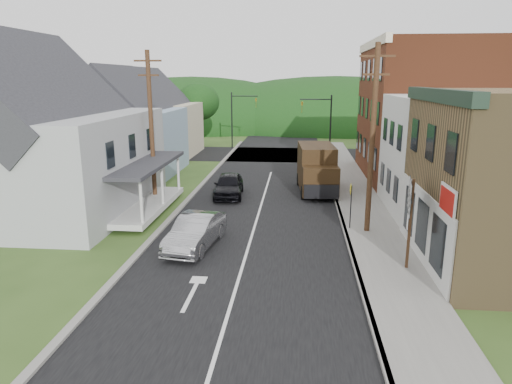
% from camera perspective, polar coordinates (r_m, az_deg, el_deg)
% --- Properties ---
extents(ground, '(120.00, 120.00, 0.00)m').
position_cam_1_polar(ground, '(19.82, -1.28, -7.99)').
color(ground, '#2D4719').
rests_on(ground, ground).
extents(road, '(9.00, 90.00, 0.02)m').
position_cam_1_polar(road, '(29.29, 0.96, -0.66)').
color(road, black).
rests_on(road, ground).
extents(cross_road, '(60.00, 9.00, 0.02)m').
position_cam_1_polar(cross_road, '(45.90, 2.59, 4.71)').
color(cross_road, black).
rests_on(cross_road, ground).
extents(sidewalk_right, '(2.80, 55.00, 0.15)m').
position_cam_1_polar(sidewalk_right, '(27.52, 12.98, -1.84)').
color(sidewalk_right, slate).
rests_on(sidewalk_right, ground).
extents(curb_right, '(0.20, 55.00, 0.15)m').
position_cam_1_polar(curb_right, '(27.37, 10.18, -1.78)').
color(curb_right, slate).
rests_on(curb_right, ground).
extents(curb_left, '(0.30, 55.00, 0.12)m').
position_cam_1_polar(curb_left, '(28.10, -8.86, -1.34)').
color(curb_left, slate).
rests_on(curb_left, ground).
extents(storefront_white, '(8.00, 7.00, 6.50)m').
position_cam_1_polar(storefront_white, '(27.65, 24.66, 4.06)').
color(storefront_white, silver).
rests_on(storefront_white, ground).
extents(storefront_red, '(8.00, 12.00, 10.00)m').
position_cam_1_polar(storefront_red, '(36.50, 20.12, 9.38)').
color(storefront_red, maroon).
rests_on(storefront_red, ground).
extents(house_gray, '(10.20, 12.24, 8.35)m').
position_cam_1_polar(house_gray, '(28.25, -24.91, 6.24)').
color(house_gray, '#A6A8AC').
rests_on(house_gray, ground).
extents(house_blue, '(7.14, 8.16, 7.28)m').
position_cam_1_polar(house_blue, '(37.80, -15.19, 7.88)').
color(house_blue, '#839AB3').
rests_on(house_blue, ground).
extents(house_cream, '(7.14, 8.16, 7.28)m').
position_cam_1_polar(house_cream, '(46.45, -11.92, 9.13)').
color(house_cream, beige).
rests_on(house_cream, ground).
extents(utility_pole_right, '(1.60, 0.26, 9.00)m').
position_cam_1_polar(utility_pole_right, '(22.20, 14.34, 6.42)').
color(utility_pole_right, '#472D19').
rests_on(utility_pole_right, ground).
extents(utility_pole_left, '(1.60, 0.26, 9.00)m').
position_cam_1_polar(utility_pole_left, '(27.77, -12.96, 7.95)').
color(utility_pole_left, '#472D19').
rests_on(utility_pole_left, ground).
extents(traffic_signal_right, '(2.87, 0.20, 6.00)m').
position_cam_1_polar(traffic_signal_right, '(41.97, 8.36, 8.87)').
color(traffic_signal_right, black).
rests_on(traffic_signal_right, ground).
extents(traffic_signal_left, '(2.87, 0.20, 6.00)m').
position_cam_1_polar(traffic_signal_left, '(49.31, -2.23, 9.76)').
color(traffic_signal_left, black).
rests_on(traffic_signal_left, ground).
extents(tree_left_b, '(4.80, 4.80, 6.94)m').
position_cam_1_polar(tree_left_b, '(35.89, -27.25, 8.44)').
color(tree_left_b, '#382616').
rests_on(tree_left_b, ground).
extents(tree_left_c, '(5.80, 5.80, 8.41)m').
position_cam_1_polar(tree_left_c, '(43.73, -24.05, 10.89)').
color(tree_left_c, '#382616').
rests_on(tree_left_c, ground).
extents(tree_left_d, '(4.80, 4.80, 6.94)m').
position_cam_1_polar(tree_left_d, '(51.53, -7.31, 11.10)').
color(tree_left_d, '#382616').
rests_on(tree_left_d, ground).
extents(forested_ridge, '(90.00, 30.00, 16.00)m').
position_cam_1_polar(forested_ridge, '(73.66, 3.67, 8.22)').
color(forested_ridge, black).
rests_on(forested_ridge, ground).
extents(silver_sedan, '(2.17, 4.66, 1.48)m').
position_cam_1_polar(silver_sedan, '(20.66, -7.56, -4.99)').
color(silver_sedan, '#9F9FA3').
rests_on(silver_sedan, ground).
extents(dark_sedan, '(2.08, 4.50, 1.49)m').
position_cam_1_polar(dark_sedan, '(29.34, -3.42, 0.84)').
color(dark_sedan, black).
rests_on(dark_sedan, ground).
extents(delivery_van, '(2.64, 5.70, 3.11)m').
position_cam_1_polar(delivery_van, '(30.55, 7.60, 2.86)').
color(delivery_van, black).
rests_on(delivery_van, ground).
extents(route_sign_cluster, '(0.46, 2.03, 3.59)m').
position_cam_1_polar(route_sign_cluster, '(18.51, 18.66, -2.25)').
color(route_sign_cluster, '#472D19').
rests_on(route_sign_cluster, sidewalk_right).
extents(warning_sign, '(0.16, 0.63, 2.33)m').
position_cam_1_polar(warning_sign, '(22.93, 11.75, -0.91)').
color(warning_sign, black).
rests_on(warning_sign, sidewalk_right).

